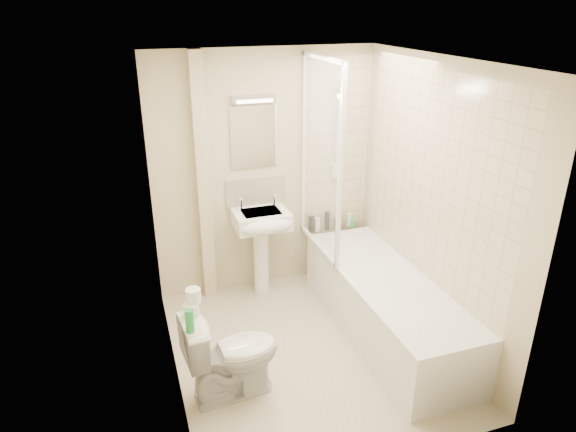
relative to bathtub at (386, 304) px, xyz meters
name	(u,v)px	position (x,y,z in m)	size (l,w,h in m)	color
floor	(308,350)	(-0.75, -0.03, -0.29)	(2.50, 2.50, 0.00)	beige
wall_back	(265,174)	(-0.75, 1.22, 0.91)	(2.20, 0.02, 2.40)	beige
wall_left	(165,242)	(-1.85, -0.03, 0.91)	(0.02, 2.50, 2.40)	beige
wall_right	(433,205)	(0.35, -0.03, 0.91)	(0.02, 2.50, 2.40)	beige
ceiling	(313,60)	(-0.75, -0.03, 2.11)	(2.20, 2.50, 0.02)	white
tile_back	(336,146)	(0.00, 1.20, 1.14)	(0.70, 0.01, 1.75)	beige
tile_right	(433,179)	(0.34, 0.00, 1.14)	(0.01, 2.10, 1.75)	beige
pipe_boxing	(203,183)	(-1.37, 1.16, 0.91)	(0.12, 0.12, 2.40)	beige
splashback	(255,192)	(-0.85, 1.21, 0.74)	(0.60, 0.01, 0.30)	beige
mirror	(254,137)	(-0.85, 1.20, 1.29)	(0.46, 0.01, 0.60)	white
strip_light	(254,98)	(-0.85, 1.18, 1.66)	(0.42, 0.07, 0.07)	silver
bathtub	(386,304)	(0.00, 0.00, 0.00)	(0.70, 2.10, 0.55)	white
shower_screen	(320,158)	(-0.35, 0.76, 1.16)	(0.04, 0.92, 1.80)	white
shower_fixture	(338,135)	(0.00, 1.16, 1.26)	(0.10, 0.16, 0.99)	white
pedestal_sink	(262,230)	(-0.85, 0.98, 0.43)	(0.53, 0.48, 1.02)	white
bottle_black_a	(311,224)	(-0.28, 1.13, 0.35)	(0.06, 0.06, 0.17)	black
bottle_white_a	(317,224)	(-0.22, 1.13, 0.33)	(0.06, 0.06, 0.14)	white
bottle_black_b	(327,221)	(-0.10, 1.13, 0.36)	(0.05, 0.05, 0.20)	black
bottle_blue	(336,223)	(0.00, 1.13, 0.32)	(0.05, 0.05, 0.12)	#121251
bottle_cream	(339,221)	(0.03, 1.13, 0.34)	(0.05, 0.05, 0.16)	beige
bottle_white_b	(349,220)	(0.15, 1.13, 0.34)	(0.05, 0.05, 0.15)	silver
bottle_green	(351,222)	(0.17, 1.13, 0.31)	(0.07, 0.07, 0.10)	green
toilet	(232,354)	(-1.47, -0.33, 0.07)	(0.73, 0.46, 0.71)	white
toilet_roll_lower	(191,310)	(-1.73, -0.28, 0.47)	(0.11, 0.11, 0.09)	white
toilet_roll_upper	(193,295)	(-1.71, -0.25, 0.57)	(0.11, 0.11, 0.10)	white
green_bottle	(190,321)	(-1.77, -0.47, 0.51)	(0.06, 0.06, 0.17)	green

